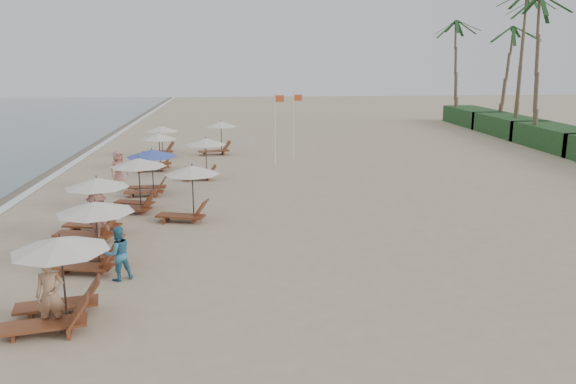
{
  "coord_description": "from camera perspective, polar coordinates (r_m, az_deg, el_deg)",
  "views": [
    {
      "loc": [
        -0.92,
        -17.16,
        6.46
      ],
      "look_at": [
        1.0,
        4.63,
        1.3
      ],
      "focal_mm": 35.71,
      "sensor_mm": 36.0,
      "label": 1
    }
  ],
  "objects": [
    {
      "name": "flag_pole_near",
      "position": [
        34.57,
        -1.26,
        6.65
      ],
      "size": [
        0.59,
        0.08,
        4.46
      ],
      "color": "silver",
      "rests_on": "ground"
    },
    {
      "name": "foam_line",
      "position": [
        29.75,
        -25.12,
        -0.52
      ],
      "size": [
        0.5,
        140.0,
        0.02
      ],
      "primitive_type": "cube",
      "color": "white",
      "rests_on": "ground"
    },
    {
      "name": "inland_station_1",
      "position": [
        31.12,
        -8.48,
        3.89
      ],
      "size": [
        2.57,
        2.24,
        2.22
      ],
      "color": "brown",
      "rests_on": "ground"
    },
    {
      "name": "lounger_station_4",
      "position": [
        28.24,
        -13.71,
        2.21
      ],
      "size": [
        2.58,
        2.45,
        2.19
      ],
      "color": "brown",
      "rests_on": "ground"
    },
    {
      "name": "lounger_station_1",
      "position": [
        18.81,
        -19.05,
        -3.81
      ],
      "size": [
        2.61,
        2.39,
        2.15
      ],
      "color": "brown",
      "rests_on": "ground"
    },
    {
      "name": "inland_station_2",
      "position": [
        39.2,
        -7.02,
        5.65
      ],
      "size": [
        2.8,
        2.24,
        2.22
      ],
      "color": "brown",
      "rests_on": "ground"
    },
    {
      "name": "lounger_station_2",
      "position": [
        22.07,
        -19.02,
        -1.64
      ],
      "size": [
        2.77,
        2.42,
        2.23
      ],
      "color": "brown",
      "rests_on": "ground"
    },
    {
      "name": "beachgoer_near",
      "position": [
        15.02,
        -22.59,
        -9.47
      ],
      "size": [
        0.72,
        0.52,
        1.83
      ],
      "primitive_type": "imported",
      "rotation": [
        0.0,
        0.0,
        0.14
      ],
      "color": "#9E7656",
      "rests_on": "ground"
    },
    {
      "name": "ground",
      "position": [
        18.36,
        -1.86,
        -7.34
      ],
      "size": [
        160.0,
        160.0,
        0.0
      ],
      "primitive_type": "plane",
      "color": "tan",
      "rests_on": "ground"
    },
    {
      "name": "beachgoer_far_b",
      "position": [
        30.14,
        -16.52,
        2.18
      ],
      "size": [
        1.1,
        1.04,
        1.89
      ],
      "primitive_type": "imported",
      "rotation": [
        0.0,
        0.0,
        0.67
      ],
      "color": "tan",
      "rests_on": "ground"
    },
    {
      "name": "lounger_station_0",
      "position": [
        15.24,
        -22.34,
        -8.31
      ],
      "size": [
        2.74,
        2.35,
        2.27
      ],
      "color": "brown",
      "rests_on": "ground"
    },
    {
      "name": "lounger_station_3",
      "position": [
        25.33,
        -14.96,
        1.02
      ],
      "size": [
        2.53,
        2.37,
        2.28
      ],
      "color": "brown",
      "rests_on": "ground"
    },
    {
      "name": "lounger_station_5",
      "position": [
        34.47,
        -13.04,
        3.87
      ],
      "size": [
        2.5,
        2.08,
        2.14
      ],
      "color": "brown",
      "rests_on": "ground"
    },
    {
      "name": "beachgoer_mid_b",
      "position": [
        21.18,
        -18.43,
        -2.51
      ],
      "size": [
        1.35,
        1.38,
        1.89
      ],
      "primitive_type": "imported",
      "rotation": [
        0.0,
        0.0,
        2.31
      ],
      "color": "brown",
      "rests_on": "ground"
    },
    {
      "name": "inland_station_0",
      "position": [
        23.29,
        -10.0,
        0.48
      ],
      "size": [
        2.71,
        2.24,
        2.22
      ],
      "color": "brown",
      "rests_on": "ground"
    },
    {
      "name": "lounger_station_6",
      "position": [
        38.86,
        -12.78,
        4.86
      ],
      "size": [
        2.61,
        2.43,
        2.05
      ],
      "color": "brown",
      "rests_on": "ground"
    },
    {
      "name": "beachgoer_mid_a",
      "position": [
        17.7,
        -16.56,
        -5.87
      ],
      "size": [
        1.0,
        0.94,
        1.64
      ],
      "primitive_type": "imported",
      "rotation": [
        0.0,
        0.0,
        3.66
      ],
      "color": "teal",
      "rests_on": "ground"
    },
    {
      "name": "flag_pole_far",
      "position": [
        37.12,
        0.59,
        7.01
      ],
      "size": [
        0.59,
        0.08,
        4.34
      ],
      "color": "silver",
      "rests_on": "ground"
    }
  ]
}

